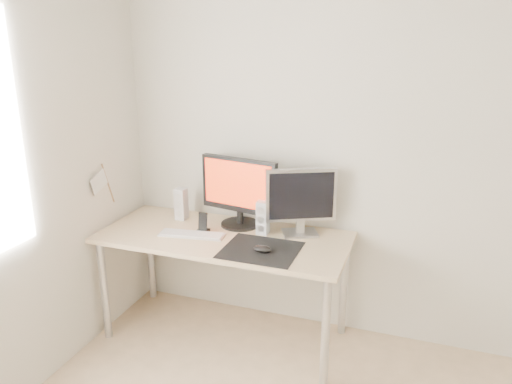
# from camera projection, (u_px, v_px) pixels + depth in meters

# --- Properties ---
(wall_back) EXTENTS (3.50, 0.00, 3.50)m
(wall_back) POSITION_uv_depth(u_px,v_px,m) (385.00, 155.00, 3.07)
(wall_back) COLOR beige
(wall_back) RESTS_ON ground
(mousepad) EXTENTS (0.45, 0.40, 0.00)m
(mousepad) POSITION_uv_depth(u_px,v_px,m) (261.00, 250.00, 2.97)
(mousepad) COLOR black
(mousepad) RESTS_ON desk
(mouse) EXTENTS (0.11, 0.07, 0.04)m
(mouse) POSITION_uv_depth(u_px,v_px,m) (262.00, 249.00, 2.93)
(mouse) COLOR black
(mouse) RESTS_ON mousepad
(desk) EXTENTS (1.60, 0.70, 0.73)m
(desk) POSITION_uv_depth(u_px,v_px,m) (224.00, 246.00, 3.22)
(desk) COLOR #D1B587
(desk) RESTS_ON ground
(main_monitor) EXTENTS (0.55, 0.30, 0.47)m
(main_monitor) POSITION_uv_depth(u_px,v_px,m) (239.00, 190.00, 3.28)
(main_monitor) COLOR black
(main_monitor) RESTS_ON desk
(second_monitor) EXTENTS (0.42, 0.24, 0.43)m
(second_monitor) POSITION_uv_depth(u_px,v_px,m) (301.00, 199.00, 3.14)
(second_monitor) COLOR #BABABC
(second_monitor) RESTS_ON desk
(speaker_left) EXTENTS (0.07, 0.09, 0.22)m
(speaker_left) POSITION_uv_depth(u_px,v_px,m) (181.00, 204.00, 3.45)
(speaker_left) COLOR silver
(speaker_left) RESTS_ON desk
(speaker_right) EXTENTS (0.07, 0.09, 0.22)m
(speaker_right) POSITION_uv_depth(u_px,v_px,m) (263.00, 217.00, 3.19)
(speaker_right) COLOR silver
(speaker_right) RESTS_ON desk
(keyboard) EXTENTS (0.43, 0.18, 0.02)m
(keyboard) POSITION_uv_depth(u_px,v_px,m) (192.00, 234.00, 3.19)
(keyboard) COLOR silver
(keyboard) RESTS_ON desk
(phone_dock) EXTENTS (0.07, 0.06, 0.13)m
(phone_dock) POSITION_uv_depth(u_px,v_px,m) (203.00, 226.00, 3.24)
(phone_dock) COLOR black
(phone_dock) RESTS_ON desk
(pennant) EXTENTS (0.01, 0.23, 0.29)m
(pennant) POSITION_uv_depth(u_px,v_px,m) (102.00, 182.00, 3.22)
(pennant) COLOR #A57F54
(pennant) RESTS_ON wall_left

